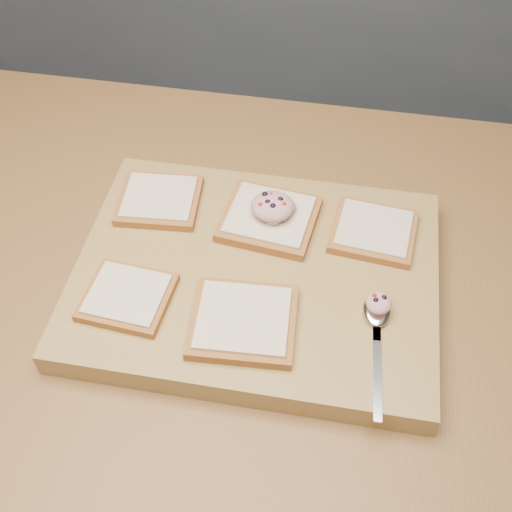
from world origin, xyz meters
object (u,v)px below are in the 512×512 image
(tuna_salad_dollop, at_px, (272,206))
(spoon, at_px, (377,318))
(bread_far_center, at_px, (269,218))
(cutting_board, at_px, (256,277))

(tuna_salad_dollop, xyz_separation_m, spoon, (0.16, -0.15, -0.03))
(bread_far_center, xyz_separation_m, tuna_salad_dollop, (0.00, 0.00, 0.02))
(tuna_salad_dollop, bearing_deg, cutting_board, -95.02)
(cutting_board, relative_size, spoon, 2.70)
(bread_far_center, distance_m, spoon, 0.22)
(tuna_salad_dollop, relative_size, spoon, 0.34)
(spoon, bearing_deg, tuna_salad_dollop, 137.10)
(tuna_salad_dollop, distance_m, spoon, 0.22)
(cutting_board, bearing_deg, tuna_salad_dollop, 84.98)
(tuna_salad_dollop, bearing_deg, bread_far_center, -164.21)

